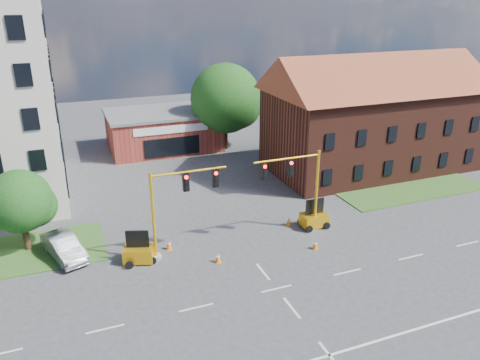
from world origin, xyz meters
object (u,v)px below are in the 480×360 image
(signal_mast_west, at_px, (178,202))
(trailer_east, at_px, (314,219))
(signal_mast_east, at_px, (297,183))
(trailer_west, at_px, (139,252))
(pickup_white, at_px, (341,179))

(signal_mast_west, bearing_deg, trailer_east, 1.65)
(signal_mast_east, bearing_deg, trailer_west, 179.43)
(pickup_white, bearing_deg, signal_mast_east, 125.51)
(signal_mast_east, relative_size, trailer_west, 2.79)
(signal_mast_east, xyz_separation_m, pickup_white, (8.21, 6.58, -3.24))
(signal_mast_east, bearing_deg, pickup_white, 38.70)
(pickup_white, bearing_deg, signal_mast_west, 108.06)
(signal_mast_west, height_order, trailer_east, signal_mast_west)
(trailer_east, relative_size, pickup_white, 0.44)
(signal_mast_east, distance_m, pickup_white, 11.00)
(pickup_white, bearing_deg, trailer_east, 131.05)
(signal_mast_west, distance_m, trailer_west, 4.26)
(signal_mast_west, relative_size, pickup_white, 1.26)
(signal_mast_east, xyz_separation_m, trailer_west, (-11.48, 0.11, -3.24))
(signal_mast_west, bearing_deg, trailer_west, 177.64)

